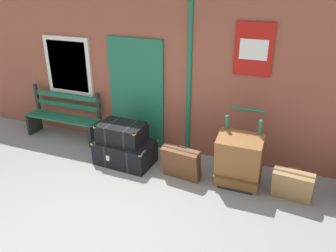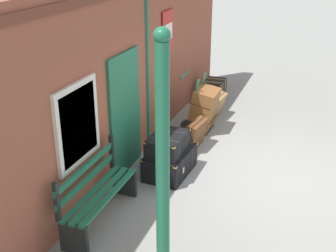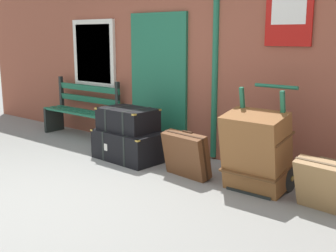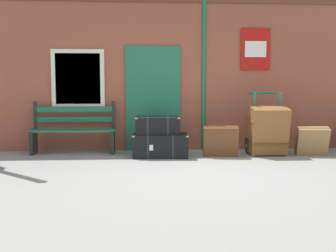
{
  "view_description": "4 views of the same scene",
  "coord_description": "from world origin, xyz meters",
  "px_view_note": "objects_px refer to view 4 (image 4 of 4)",
  "views": [
    {
      "loc": [
        2.29,
        -3.0,
        3.16
      ],
      "look_at": [
        0.36,
        1.93,
        0.73
      ],
      "focal_mm": 36.08,
      "sensor_mm": 36.0,
      "label": 1
    },
    {
      "loc": [
        -6.74,
        -0.63,
        3.78
      ],
      "look_at": [
        0.25,
        1.92,
        0.61
      ],
      "focal_mm": 47.3,
      "sensor_mm": 36.0,
      "label": 2
    },
    {
      "loc": [
        3.87,
        -2.6,
        1.76
      ],
      "look_at": [
        0.35,
        1.67,
        0.59
      ],
      "focal_mm": 45.79,
      "sensor_mm": 36.0,
      "label": 3
    },
    {
      "loc": [
        -0.72,
        -5.86,
        1.29
      ],
      "look_at": [
        -0.22,
        1.64,
        0.57
      ],
      "focal_mm": 43.82,
      "sensor_mm": 36.0,
      "label": 4
    }
  ],
  "objects_px": {
    "porters_trolley": "(265,140)",
    "suitcase_caramel": "(221,141)",
    "steamer_trunk_base": "(161,145)",
    "large_brown_trunk": "(268,130)",
    "steamer_trunk_middle": "(157,125)",
    "platform_bench": "(74,130)",
    "suitcase_beige": "(312,141)"
  },
  "relations": [
    {
      "from": "steamer_trunk_middle",
      "to": "suitcase_caramel",
      "type": "relative_size",
      "value": 1.24
    },
    {
      "from": "platform_bench",
      "to": "porters_trolley",
      "type": "xyz_separation_m",
      "value": [
        3.68,
        -0.34,
        -0.17
      ]
    },
    {
      "from": "steamer_trunk_middle",
      "to": "suitcase_beige",
      "type": "distance_m",
      "value": 2.92
    },
    {
      "from": "platform_bench",
      "to": "suitcase_caramel",
      "type": "height_order",
      "value": "platform_bench"
    },
    {
      "from": "suitcase_beige",
      "to": "large_brown_trunk",
      "type": "bearing_deg",
      "value": 174.2
    },
    {
      "from": "large_brown_trunk",
      "to": "suitcase_beige",
      "type": "bearing_deg",
      "value": -5.8
    },
    {
      "from": "steamer_trunk_middle",
      "to": "porters_trolley",
      "type": "relative_size",
      "value": 0.69
    },
    {
      "from": "platform_bench",
      "to": "steamer_trunk_base",
      "type": "height_order",
      "value": "platform_bench"
    },
    {
      "from": "porters_trolley",
      "to": "suitcase_beige",
      "type": "bearing_deg",
      "value": -17.42
    },
    {
      "from": "porters_trolley",
      "to": "suitcase_caramel",
      "type": "distance_m",
      "value": 0.96
    },
    {
      "from": "steamer_trunk_base",
      "to": "suitcase_caramel",
      "type": "xyz_separation_m",
      "value": [
        1.1,
        -0.12,
        0.08
      ]
    },
    {
      "from": "steamer_trunk_middle",
      "to": "large_brown_trunk",
      "type": "distance_m",
      "value": 2.08
    },
    {
      "from": "suitcase_caramel",
      "to": "platform_bench",
      "type": "bearing_deg",
      "value": 167.46
    },
    {
      "from": "large_brown_trunk",
      "to": "steamer_trunk_base",
      "type": "bearing_deg",
      "value": 179.39
    },
    {
      "from": "steamer_trunk_middle",
      "to": "suitcase_caramel",
      "type": "height_order",
      "value": "steamer_trunk_middle"
    },
    {
      "from": "steamer_trunk_base",
      "to": "porters_trolley",
      "type": "bearing_deg",
      "value": 4.34
    },
    {
      "from": "steamer_trunk_middle",
      "to": "porters_trolley",
      "type": "distance_m",
      "value": 2.1
    },
    {
      "from": "steamer_trunk_base",
      "to": "large_brown_trunk",
      "type": "height_order",
      "value": "large_brown_trunk"
    },
    {
      "from": "porters_trolley",
      "to": "suitcase_caramel",
      "type": "bearing_deg",
      "value": -163.33
    },
    {
      "from": "steamer_trunk_middle",
      "to": "large_brown_trunk",
      "type": "relative_size",
      "value": 0.87
    },
    {
      "from": "porters_trolley",
      "to": "large_brown_trunk",
      "type": "bearing_deg",
      "value": -90.0
    },
    {
      "from": "steamer_trunk_middle",
      "to": "porters_trolley",
      "type": "height_order",
      "value": "porters_trolley"
    },
    {
      "from": "platform_bench",
      "to": "porters_trolley",
      "type": "height_order",
      "value": "porters_trolley"
    },
    {
      "from": "large_brown_trunk",
      "to": "porters_trolley",
      "type": "bearing_deg",
      "value": 90.0
    },
    {
      "from": "platform_bench",
      "to": "porters_trolley",
      "type": "bearing_deg",
      "value": -5.29
    },
    {
      "from": "steamer_trunk_middle",
      "to": "porters_trolley",
      "type": "xyz_separation_m",
      "value": [
        2.08,
        0.13,
        -0.31
      ]
    },
    {
      "from": "porters_trolley",
      "to": "suitcase_caramel",
      "type": "xyz_separation_m",
      "value": [
        -0.92,
        -0.27,
        0.02
      ]
    },
    {
      "from": "large_brown_trunk",
      "to": "suitcase_beige",
      "type": "xyz_separation_m",
      "value": [
        0.82,
        -0.08,
        -0.19
      ]
    },
    {
      "from": "steamer_trunk_middle",
      "to": "suitcase_beige",
      "type": "height_order",
      "value": "steamer_trunk_middle"
    },
    {
      "from": "steamer_trunk_middle",
      "to": "suitcase_caramel",
      "type": "bearing_deg",
      "value": -6.88
    },
    {
      "from": "steamer_trunk_base",
      "to": "platform_bench",
      "type": "bearing_deg",
      "value": 163.45
    },
    {
      "from": "steamer_trunk_base",
      "to": "large_brown_trunk",
      "type": "distance_m",
      "value": 2.04
    }
  ]
}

